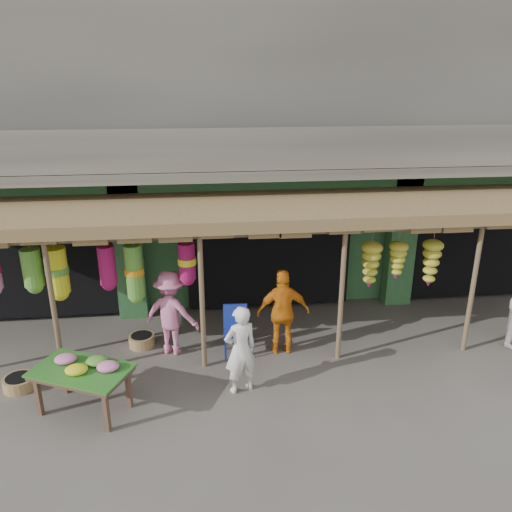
{
  "coord_description": "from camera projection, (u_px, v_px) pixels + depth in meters",
  "views": [
    {
      "loc": [
        -1.48,
        -8.16,
        5.01
      ],
      "look_at": [
        -0.41,
        1.0,
        1.67
      ],
      "focal_mm": 35.0,
      "sensor_mm": 36.0,
      "label": 1
    }
  ],
  "objects": [
    {
      "name": "ground",
      "position": [
        284.0,
        355.0,
        9.49
      ],
      "size": [
        80.0,
        80.0,
        0.0
      ],
      "primitive_type": "plane",
      "color": "#514C47",
      "rests_on": "ground"
    },
    {
      "name": "building",
      "position": [
        254.0,
        143.0,
        12.89
      ],
      "size": [
        16.4,
        6.8,
        7.0
      ],
      "color": "gray",
      "rests_on": "ground"
    },
    {
      "name": "awning",
      "position": [
        271.0,
        214.0,
        9.34
      ],
      "size": [
        14.0,
        2.7,
        2.79
      ],
      "color": "brown",
      "rests_on": "ground"
    },
    {
      "name": "flower_table",
      "position": [
        83.0,
        371.0,
        7.7
      ],
      "size": [
        1.7,
        1.4,
        0.89
      ],
      "rotation": [
        0.0,
        0.0,
        -0.43
      ],
      "color": "brown",
      "rests_on": "ground"
    },
    {
      "name": "blue_chair",
      "position": [
        235.0,
        327.0,
        9.42
      ],
      "size": [
        0.48,
        0.49,
        0.95
      ],
      "rotation": [
        0.0,
        0.0,
        -0.06
      ],
      "color": "#1931A7",
      "rests_on": "ground"
    },
    {
      "name": "basket_left",
      "position": [
        98.0,
        375.0,
        8.68
      ],
      "size": [
        0.49,
        0.49,
        0.19
      ],
      "primitive_type": "cylinder",
      "rotation": [
        0.0,
        0.0,
        -0.1
      ],
      "color": "#9C7647",
      "rests_on": "ground"
    },
    {
      "name": "basket_mid",
      "position": [
        19.0,
        383.0,
        8.46
      ],
      "size": [
        0.7,
        0.7,
        0.21
      ],
      "primitive_type": "cylinder",
      "rotation": [
        0.0,
        0.0,
        0.41
      ],
      "color": "olive",
      "rests_on": "ground"
    },
    {
      "name": "basket_right",
      "position": [
        142.0,
        341.0,
        9.79
      ],
      "size": [
        0.64,
        0.64,
        0.23
      ],
      "primitive_type": "cylinder",
      "rotation": [
        0.0,
        0.0,
        -0.34
      ],
      "color": "olive",
      "rests_on": "ground"
    },
    {
      "name": "person_front",
      "position": [
        240.0,
        350.0,
        8.17
      ],
      "size": [
        0.66,
        0.54,
        1.56
      ],
      "primitive_type": "imported",
      "rotation": [
        0.0,
        0.0,
        3.48
      ],
      "color": "white",
      "rests_on": "ground"
    },
    {
      "name": "person_vendor",
      "position": [
        283.0,
        312.0,
        9.33
      ],
      "size": [
        1.0,
        0.43,
        1.69
      ],
      "primitive_type": "imported",
      "rotation": [
        0.0,
        0.0,
        3.12
      ],
      "color": "orange",
      "rests_on": "ground"
    },
    {
      "name": "person_shopper",
      "position": [
        171.0,
        313.0,
        9.33
      ],
      "size": [
        1.23,
        0.98,
        1.66
      ],
      "primitive_type": "imported",
      "rotation": [
        0.0,
        0.0,
        2.74
      ],
      "color": "pink",
      "rests_on": "ground"
    }
  ]
}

